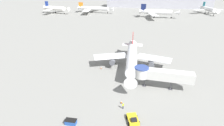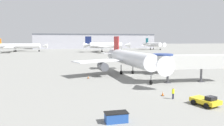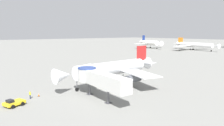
{
  "view_description": "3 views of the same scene",
  "coord_description": "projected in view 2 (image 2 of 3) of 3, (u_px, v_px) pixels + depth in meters",
  "views": [
    {
      "loc": [
        3.63,
        -56.36,
        27.88
      ],
      "look_at": [
        -5.56,
        -6.74,
        4.56
      ],
      "focal_mm": 28.0,
      "sensor_mm": 36.0,
      "label": 1
    },
    {
      "loc": [
        -15.75,
        -51.58,
        8.79
      ],
      "look_at": [
        -5.33,
        -5.18,
        3.71
      ],
      "focal_mm": 35.0,
      "sensor_mm": 36.0,
      "label": 2
    },
    {
      "loc": [
        45.09,
        -36.7,
        13.7
      ],
      "look_at": [
        1.02,
        -1.54,
        5.81
      ],
      "focal_mm": 35.0,
      "sensor_mm": 36.0,
      "label": 3
    }
  ],
  "objects": [
    {
      "name": "pushback_tug_yellow",
      "position": [
        206.0,
        101.0,
        29.21
      ],
      "size": [
        3.25,
        4.07,
        1.42
      ],
      "rotation": [
        0.0,
        0.0,
        0.32
      ],
      "color": "yellow",
      "rests_on": "ground_plane"
    },
    {
      "name": "ground_plane",
      "position": [
        128.0,
        75.0,
        54.4
      ],
      "size": [
        800.0,
        800.0,
        0.0
      ],
      "primitive_type": "plane",
      "color": "gray"
    },
    {
      "name": "ground_crew_marshaller",
      "position": [
        173.0,
        92.0,
        32.39
      ],
      "size": [
        0.36,
        0.24,
        1.72
      ],
      "rotation": [
        0.0,
        0.0,
        0.16
      ],
      "color": "#1E2338",
      "rests_on": "ground_plane"
    },
    {
      "name": "traffic_cone_port_wing",
      "position": [
        88.0,
        77.0,
        49.65
      ],
      "size": [
        0.42,
        0.42,
        0.69
      ],
      "color": "black",
      "rests_on": "ground_plane"
    },
    {
      "name": "service_container_blue",
      "position": [
        116.0,
        117.0,
        23.35
      ],
      "size": [
        2.53,
        1.38,
        1.09
      ],
      "rotation": [
        0.0,
        0.0,
        0.01
      ],
      "color": "#234C9E",
      "rests_on": "ground_plane"
    },
    {
      "name": "background_jet_navy_tail",
      "position": [
        105.0,
        45.0,
        156.4
      ],
      "size": [
        33.69,
        36.82,
        11.12
      ],
      "rotation": [
        0.0,
        0.0,
        1.48
      ],
      "color": "white",
      "rests_on": "ground_plane"
    },
    {
      "name": "traffic_cone_near_nose",
      "position": [
        163.0,
        94.0,
        34.29
      ],
      "size": [
        0.44,
        0.44,
        0.73
      ],
      "color": "black",
      "rests_on": "ground_plane"
    },
    {
      "name": "background_jet_teal_tail",
      "position": [
        153.0,
        44.0,
        196.16
      ],
      "size": [
        29.11,
        28.24,
        10.36
      ],
      "rotation": [
        0.0,
        0.0,
        0.24
      ],
      "color": "white",
      "rests_on": "ground_plane"
    },
    {
      "name": "jet_bridge",
      "position": [
        185.0,
        62.0,
        44.87
      ],
      "size": [
        16.37,
        4.24,
        5.97
      ],
      "rotation": [
        0.0,
        0.0,
        -0.06
      ],
      "color": "silver",
      "rests_on": "ground_plane"
    },
    {
      "name": "terminal_building",
      "position": [
        95.0,
        41.0,
        227.2
      ],
      "size": [
        122.23,
        21.23,
        14.71
      ],
      "color": "#A8A8B2",
      "rests_on": "ground_plane"
    },
    {
      "name": "background_jet_orange_tail",
      "position": [
        18.0,
        46.0,
        159.54
      ],
      "size": [
        38.06,
        40.3,
        9.61
      ],
      "rotation": [
        0.0,
        0.0,
        1.42
      ],
      "color": "white",
      "rests_on": "ground_plane"
    },
    {
      "name": "main_airplane",
      "position": [
        130.0,
        59.0,
        53.59
      ],
      "size": [
        28.22,
        31.73,
        9.78
      ],
      "rotation": [
        0.0,
        0.0,
        0.06
      ],
      "color": "silver",
      "rests_on": "ground_plane"
    }
  ]
}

